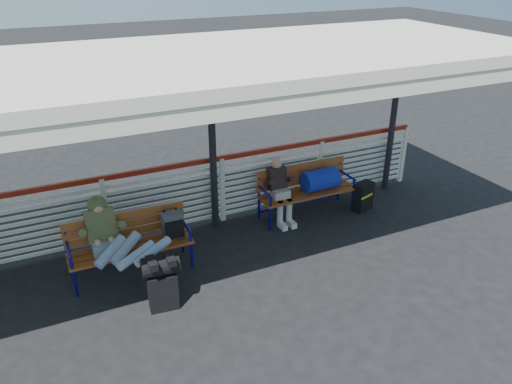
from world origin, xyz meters
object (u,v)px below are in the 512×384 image
luggage_stack (162,280)px  companion_person (280,190)px  bench_left (140,235)px  suitcase_side (363,196)px  traveler_man (123,245)px  bench_right (314,182)px

luggage_stack → companion_person: companion_person is taller
bench_left → companion_person: companion_person is taller
companion_person → suitcase_side: size_ratio=2.13×
traveler_man → suitcase_side: bearing=6.7°
bench_left → suitcase_side: (4.19, 0.18, -0.31)m
luggage_stack → bench_left: (-0.04, 1.04, 0.14)m
bench_left → companion_person: size_ratio=1.57×
bench_right → traveler_man: size_ratio=1.10×
traveler_man → companion_person: (2.89, 0.83, -0.10)m
bench_right → traveler_man: 3.68m
suitcase_side → companion_person: bearing=151.2°
bench_right → companion_person: bearing=179.9°
bench_right → traveler_man: bearing=-167.1°
luggage_stack → bench_right: bearing=31.2°
traveler_man → suitcase_side: 4.55m
companion_person → bench_right: bearing=-0.1°
bench_left → companion_person: (2.59, 0.48, 0.02)m
luggage_stack → companion_person: 2.97m
companion_person → suitcase_side: bearing=-10.5°
traveler_man → companion_person: 3.01m
bench_left → suitcase_side: 4.20m
luggage_stack → suitcase_side: bearing=22.5°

